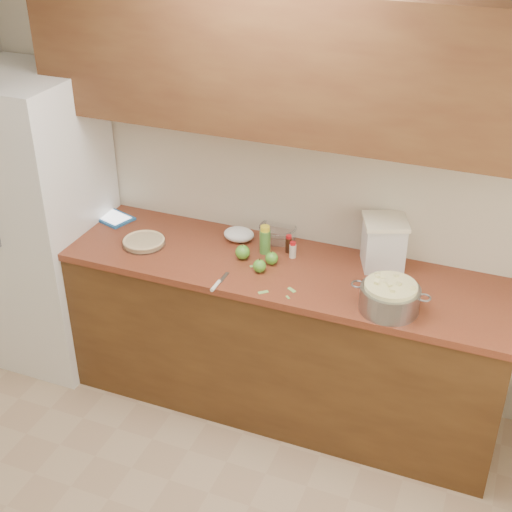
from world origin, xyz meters
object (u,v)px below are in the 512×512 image
at_px(flour_canister, 384,242).
at_px(tablet, 114,218).
at_px(pie, 144,242).
at_px(colander, 390,298).

bearing_deg(flour_canister, tablet, -177.66).
distance_m(pie, colander, 1.41).
relative_size(pie, colander, 0.63).
bearing_deg(tablet, colander, 7.30).
bearing_deg(pie, colander, -4.97).
bearing_deg(tablet, flour_canister, 20.49).
xyz_separation_m(colander, flour_canister, (-0.13, 0.40, 0.07)).
height_order(colander, tablet, colander).
relative_size(pie, tablet, 0.94).
relative_size(pie, flour_canister, 0.84).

